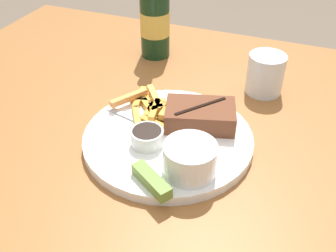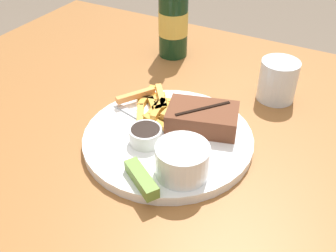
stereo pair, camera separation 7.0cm
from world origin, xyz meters
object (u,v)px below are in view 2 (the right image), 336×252
Objects in this scene: drinking_glass at (278,80)px; dinner_plate at (168,139)px; steak_portion at (202,118)px; beer_bottle at (173,21)px; fork_utensil at (137,116)px; dipping_sauce_cup at (146,135)px; coleslaw_cup at (182,159)px; pickle_spear at (141,179)px.

dinner_plate is at bearing -118.08° from drinking_glass.
beer_bottle reaches higher than steak_portion.
fork_utensil is at bearing -164.81° from steak_portion.
beer_bottle is at bearing 127.26° from steak_portion.
dinner_plate is at bearing 55.93° from dipping_sauce_cup.
coleslaw_cup is 1.49× the size of dipping_sauce_cup.
drinking_glass is at bearing 60.56° from fork_utensil.
drinking_glass is (0.09, 0.19, 0.01)m from steak_portion.
beer_bottle is (-0.13, 0.36, 0.05)m from dipping_sauce_cup.
coleslaw_cup is at bearing -48.47° from dinner_plate.
coleslaw_cup is 0.07m from pickle_spear.
steak_portion is 0.21m from drinking_glass.
beer_bottle is at bearing 112.16° from pickle_spear.
drinking_glass is at bearing 73.91° from pickle_spear.
dinner_plate is 0.37m from beer_bottle.
pickle_spear is (0.05, -0.09, -0.01)m from dipping_sauce_cup.
drinking_glass is at bearing 61.09° from dipping_sauce_cup.
dinner_plate is 0.13m from pickle_spear.
dinner_plate is 1.24× the size of beer_bottle.
beer_bottle is (-0.23, 0.40, 0.04)m from coleslaw_cup.
pickle_spear is at bearing -41.55° from fork_utensil.
coleslaw_cup is 1.07× the size of pickle_spear.
dipping_sauce_cup is 0.67× the size of drinking_glass.
steak_portion is at bearing -52.74° from beer_bottle.
steak_portion is 1.68× the size of drinking_glass.
beer_bottle is at bearing 118.63° from fork_utensil.
fork_utensil is at bearing 124.76° from pickle_spear.
fork_utensil is 0.32m from beer_bottle.
dinner_plate is 3.56× the size of drinking_glass.
steak_portion reaches higher than fork_utensil.
steak_portion is 0.13m from coleslaw_cup.
drinking_glass reaches higher than fork_utensil.
coleslaw_cup is 0.10m from dipping_sauce_cup.
steak_portion is 0.34m from beer_bottle.
coleslaw_cup is at bearing -60.17° from beer_bottle.
steak_portion is 0.13m from fork_utensil.
dinner_plate is 2.33× the size of fork_utensil.
steak_portion is 2.51× the size of dipping_sauce_cup.
dipping_sauce_cup is (-0.02, -0.04, 0.02)m from dinner_plate.
dinner_plate is 0.05m from dipping_sauce_cup.
fork_utensil is at bearing 147.01° from coleslaw_cup.
steak_portion is at bearing 28.88° from fork_utensil.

